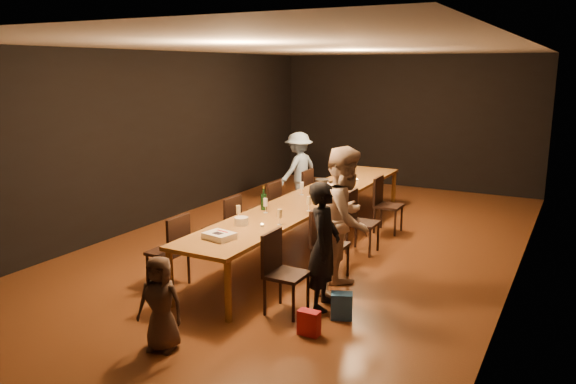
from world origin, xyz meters
The scene contains 30 objects.
ground centered at (0.00, 0.00, 0.00)m, with size 10.00×10.00×0.00m, color #4B2412.
room_shell centered at (0.00, 0.00, 2.08)m, with size 6.04×10.04×3.02m.
table centered at (0.00, 0.00, 0.70)m, with size 0.90×6.00×0.75m.
chair_right_0 centered at (0.85, -2.40, 0.47)m, with size 0.42×0.42×0.93m, color black, non-canonical shape.
chair_right_1 centered at (0.85, -1.20, 0.47)m, with size 0.42×0.42×0.93m, color black, non-canonical shape.
chair_right_2 centered at (0.85, 0.00, 0.47)m, with size 0.42×0.42×0.93m, color black, non-canonical shape.
chair_right_3 centered at (0.85, 1.20, 0.47)m, with size 0.42×0.42×0.93m, color black, non-canonical shape.
chair_left_0 centered at (-0.85, -2.40, 0.47)m, with size 0.42×0.42×0.93m, color black, non-canonical shape.
chair_left_1 centered at (-0.85, -1.20, 0.47)m, with size 0.42×0.42×0.93m, color black, non-canonical shape.
chair_left_2 centered at (-0.85, 0.00, 0.47)m, with size 0.42×0.42×0.93m, color black, non-canonical shape.
chair_left_3 centered at (-0.85, 1.20, 0.47)m, with size 0.42×0.42×0.93m, color black, non-canonical shape.
woman_birthday centered at (1.15, -2.06, 0.74)m, with size 0.54×0.35×1.48m, color black.
woman_tan centered at (1.16, -1.47, 0.90)m, with size 0.88×0.68×1.80m, color beige.
man_blue centered at (-1.32, 2.15, 0.74)m, with size 0.95×0.55×1.47m, color #90B3DE.
child centered at (0.17, -3.72, 0.48)m, with size 0.47×0.30×0.95m, color #412F24.
gift_bag_red centered at (1.31, -2.77, 0.13)m, with size 0.23×0.12×0.27m, color #B51B26.
gift_bag_blue centered at (1.46, -2.25, 0.15)m, with size 0.24×0.16×0.29m, color #2A63B6.
birthday_cake centered at (-0.02, -2.44, 0.79)m, with size 0.38×0.32×0.08m.
plate_stack centered at (-0.12, -1.81, 0.80)m, with size 0.18×0.18×0.10m, color white.
champagne_bottle centered at (-0.27, -1.00, 0.92)m, with size 0.08×0.08×0.35m, color black, non-canonical shape.
ice_bucket centered at (0.03, 0.31, 0.87)m, with size 0.22×0.22×0.24m, color #A7A7AC.
wineglass_0 centered at (-0.26, -1.67, 0.85)m, with size 0.06×0.06×0.21m, color beige, non-canonical shape.
wineglass_1 centered at (0.31, -1.58, 0.85)m, with size 0.06×0.06×0.21m, color beige, non-canonical shape.
wineglass_2 centered at (-0.16, -1.14, 0.85)m, with size 0.06×0.06×0.21m, color silver, non-canonical shape.
wineglass_3 centered at (0.32, -0.76, 0.85)m, with size 0.06×0.06×0.21m, color beige, non-canonical shape.
wineglass_4 centered at (-0.22, 0.09, 0.85)m, with size 0.06×0.06×0.21m, color silver, non-canonical shape.
wineglass_5 centered at (0.26, 0.79, 0.85)m, with size 0.06×0.06×0.21m, color silver, non-canonical shape.
tealight_near centered at (0.15, -1.75, 0.77)m, with size 0.05×0.05×0.03m, color #B2B7B2.
tealight_mid centered at (0.15, 0.33, 0.77)m, with size 0.05×0.05×0.03m, color #B2B7B2.
tealight_far centered at (0.15, 1.54, 0.77)m, with size 0.05×0.05×0.03m, color #B2B7B2.
Camera 1 is at (3.65, -7.61, 2.72)m, focal length 35.00 mm.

